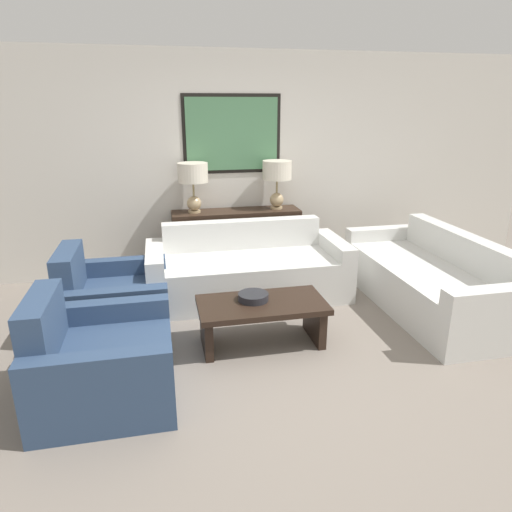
% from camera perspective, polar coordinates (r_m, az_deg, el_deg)
% --- Properties ---
extents(ground_plane, '(20.00, 20.00, 0.00)m').
position_cam_1_polar(ground_plane, '(3.83, 3.46, -13.72)').
color(ground_plane, slate).
extents(back_wall, '(8.17, 0.12, 2.65)m').
position_cam_1_polar(back_wall, '(5.73, -3.03, 11.32)').
color(back_wall, beige).
rests_on(back_wall, ground_plane).
extents(console_table, '(1.55, 0.39, 0.82)m').
position_cam_1_polar(console_table, '(5.65, -2.43, 1.66)').
color(console_table, '#332319').
rests_on(console_table, ground_plane).
extents(table_lamp_left, '(0.35, 0.35, 0.58)m').
position_cam_1_polar(table_lamp_left, '(5.41, -7.88, 9.64)').
color(table_lamp_left, tan).
rests_on(table_lamp_left, console_table).
extents(table_lamp_right, '(0.35, 0.35, 0.58)m').
position_cam_1_polar(table_lamp_right, '(5.58, 2.64, 10.05)').
color(table_lamp_right, tan).
rests_on(table_lamp_right, console_table).
extents(couch_by_back_wall, '(2.16, 0.91, 0.79)m').
position_cam_1_polar(couch_by_back_wall, '(5.04, -1.06, -1.94)').
color(couch_by_back_wall, silver).
rests_on(couch_by_back_wall, ground_plane).
extents(couch_by_side, '(0.91, 2.16, 0.79)m').
position_cam_1_polar(couch_by_side, '(5.09, 20.75, -2.99)').
color(couch_by_side, silver).
rests_on(couch_by_side, ground_plane).
extents(coffee_table, '(1.11, 0.57, 0.40)m').
position_cam_1_polar(coffee_table, '(4.03, 0.73, -7.20)').
color(coffee_table, black).
rests_on(coffee_table, ground_plane).
extents(decorative_bowl, '(0.27, 0.27, 0.06)m').
position_cam_1_polar(decorative_bowl, '(4.01, -0.34, -5.12)').
color(decorative_bowl, '#232328').
rests_on(decorative_bowl, coffee_table).
extents(armchair_near_back_wall, '(0.94, 0.96, 0.83)m').
position_cam_1_polar(armchair_near_back_wall, '(4.46, -17.52, -5.71)').
color(armchair_near_back_wall, navy).
rests_on(armchair_near_back_wall, ground_plane).
extents(armchair_near_camera, '(0.94, 0.96, 0.83)m').
position_cam_1_polar(armchair_near_camera, '(3.52, -18.91, -12.60)').
color(armchair_near_camera, navy).
rests_on(armchair_near_camera, ground_plane).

